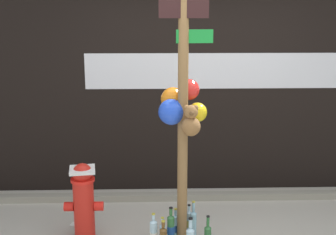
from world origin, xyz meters
The scene contains 12 objects.
building_wall centered at (0.00, 1.81, 1.69)m, with size 10.00×0.21×3.39m.
curb_strip centered at (0.00, 1.36, 0.04)m, with size 8.00×0.12×0.08m, color gray.
memorial_post centered at (-0.20, 0.34, 1.49)m, with size 0.50×0.45×2.54m.
fire_hydrant centered at (-1.17, 0.47, 0.41)m, with size 0.39×0.28×0.78m.
bottle_0 centered at (-0.31, 0.26, 0.17)m, with size 0.07×0.07×0.40m.
bottle_1 centered at (-0.47, 0.19, 0.15)m, with size 0.07×0.07×0.38m.
bottle_2 centered at (-0.25, 0.40, 0.13)m, with size 0.06×0.06×0.33m.
bottle_4 centered at (0.05, 0.22, 0.13)m, with size 0.07×0.07×0.33m.
bottle_5 centered at (-0.07, 0.42, 0.16)m, with size 0.06×0.06×0.39m.
bottle_6 centered at (-0.18, 0.46, 0.11)m, with size 0.08×0.08×0.28m.
bottle_7 centered at (-0.11, 0.53, 0.12)m, with size 0.06×0.06×0.31m.
litter_0 centered at (-1.34, 0.74, 0.00)m, with size 0.07×0.09×0.01m, color silver.
Camera 1 is at (-0.45, -3.76, 2.24)m, focal length 48.25 mm.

